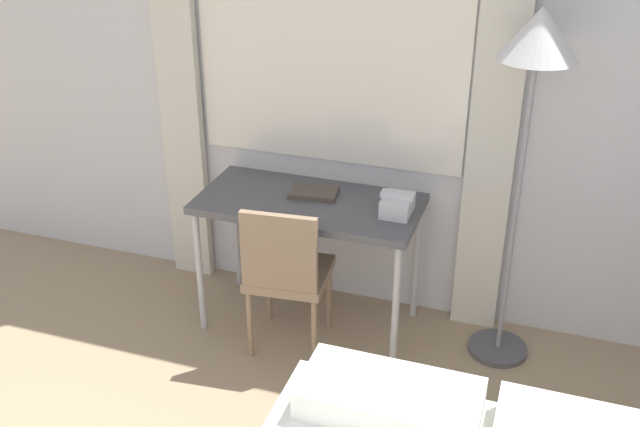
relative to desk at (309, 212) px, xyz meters
name	(u,v)px	position (x,y,z in m)	size (l,w,h in m)	color
wall_back_with_window	(367,72)	(0.19, 0.36, 0.66)	(5.23, 0.13, 2.70)	silver
desk	(309,212)	(0.00, 0.00, 0.00)	(1.15, 0.56, 0.76)	#4C4C51
desk_chair	(286,270)	(-0.03, -0.27, -0.20)	(0.44, 0.44, 0.86)	#8C7259
standing_lamp	(535,72)	(1.03, 0.07, 0.83)	(0.35, 0.35, 1.80)	#4C4C51
telephone	(397,204)	(0.47, 0.00, 0.12)	(0.17, 0.18, 0.12)	silver
book	(314,192)	(0.00, 0.07, 0.08)	(0.26, 0.19, 0.02)	#4C4238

